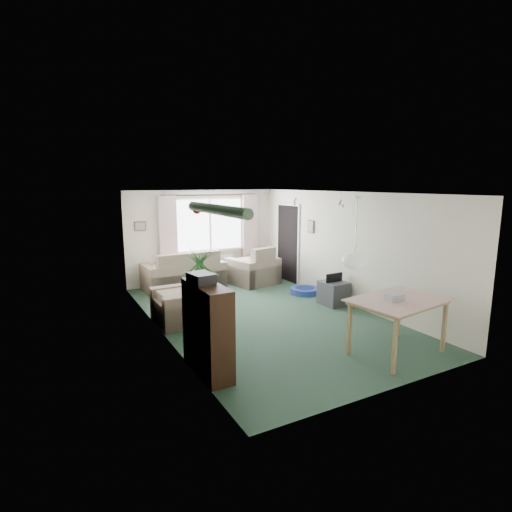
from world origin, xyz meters
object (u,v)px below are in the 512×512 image
houseplant (201,292)px  dining_table (397,327)px  armchair_left (182,298)px  tv_cube (334,293)px  sofa (183,270)px  coffee_table (203,278)px  pet_bed (305,291)px  armchair_corner (253,265)px  bookshelf (207,329)px

houseplant → dining_table: houseplant is taller
armchair_left → tv_cube: (3.20, -0.50, -0.20)m
sofa → dining_table: (1.65, -5.24, -0.06)m
coffee_table → houseplant: bearing=-111.5°
armchair_left → dining_table: size_ratio=0.75×
armchair_left → dining_table: bearing=38.9°
armchair_left → pet_bed: size_ratio=1.50×
armchair_corner → sofa: bearing=-23.8°
coffee_table → armchair_left: bearing=-119.4°
tv_cube → armchair_left: bearing=169.3°
coffee_table → sofa: bearing=180.0°
armchair_corner → armchair_left: 3.20m
armchair_left → pet_bed: (3.15, 0.50, -0.38)m
houseplant → tv_cube: bearing=6.4°
bookshelf → dining_table: bearing=-16.8°
coffee_table → armchair_corner: bearing=-16.1°
bookshelf → pet_bed: bearing=35.9°
bookshelf → tv_cube: bookshelf is taller
dining_table → bookshelf: bearing=164.5°
sofa → coffee_table: 0.59m
dining_table → tv_cube: size_ratio=2.45×
tv_cube → sofa: bearing=128.8°
sofa → armchair_left: (-0.79, -2.31, -0.03)m
coffee_table → tv_cube: size_ratio=1.56×
armchair_corner → tv_cube: size_ratio=1.99×
pet_bed → bookshelf: bearing=-142.7°
sofa → houseplant: 3.26m
coffee_table → dining_table: dining_table is taller
armchair_left → armchair_corner: bearing=126.8°
coffee_table → pet_bed: size_ratio=1.28×
armchair_left → bookshelf: 2.19m
armchair_left → pet_bed: armchair_left is taller
armchair_left → tv_cube: size_ratio=1.84×
armchair_left → coffee_table: (1.30, 2.31, -0.26)m
pet_bed → tv_cube: bearing=-87.1°
pet_bed → sofa: bearing=142.4°
bookshelf → armchair_corner: bearing=53.7°
bookshelf → pet_bed: 4.42m
armchair_corner → coffee_table: 1.31m
coffee_table → bookshelf: bookshelf is taller
armchair_corner → houseplant: 3.75m
armchair_corner → pet_bed: armchair_corner is taller
armchair_left → houseplant: 0.92m
armchair_corner → tv_cube: armchair_corner is taller
houseplant → armchair_left: bearing=94.0°
dining_table → armchair_left: bearing=129.8°
sofa → tv_cube: (2.41, -2.81, -0.23)m
coffee_table → dining_table: 5.36m
houseplant → coffee_table: bearing=68.5°
armchair_corner → tv_cube: 2.56m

